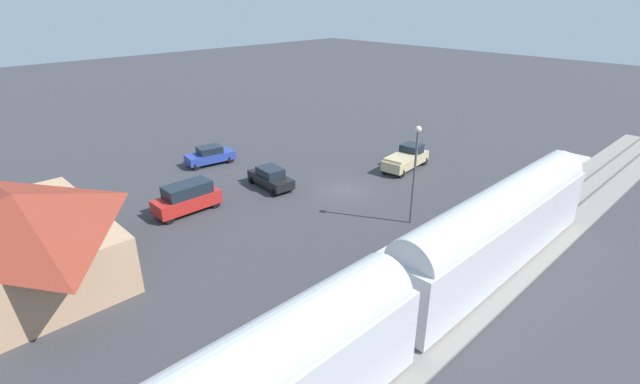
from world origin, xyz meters
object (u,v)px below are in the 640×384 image
at_px(suv_red, 187,198).
at_px(pickup_tan, 406,158).
at_px(station_building, 24,235).
at_px(sedan_blue, 210,155).
at_px(sedan_black, 271,177).
at_px(light_pole_near_platform, 415,163).
at_px(pedestrian_on_platform, 459,216).

xyz_separation_m(suv_red, pickup_tan, (-5.85, -19.22, -0.12)).
relative_size(station_building, sedan_blue, 2.69).
bearing_deg(sedan_black, light_pole_near_platform, -165.46).
xyz_separation_m(suv_red, light_pole_near_platform, (-12.64, -10.51, 3.38)).
relative_size(pedestrian_on_platform, suv_red, 0.35).
bearing_deg(suv_red, sedan_black, -94.61).
relative_size(pedestrian_on_platform, light_pole_near_platform, 0.24).
xyz_separation_m(station_building, suv_red, (1.44, -10.70, -1.53)).
height_order(suv_red, sedan_black, suv_red).
bearing_deg(sedan_black, pedestrian_on_platform, -164.78).
xyz_separation_m(pickup_tan, sedan_blue, (13.76, 12.46, -0.15)).
bearing_deg(pedestrian_on_platform, sedan_black, 15.22).
bearing_deg(sedan_black, sedan_blue, 4.21).
bearing_deg(sedan_blue, pickup_tan, -137.85).
xyz_separation_m(suv_red, sedan_blue, (7.92, -6.76, -0.27)).
bearing_deg(suv_red, light_pole_near_platform, -140.27).
height_order(pedestrian_on_platform, pickup_tan, pickup_tan).
height_order(pedestrian_on_platform, sedan_black, pedestrian_on_platform).
bearing_deg(light_pole_near_platform, sedan_black, 14.54).
bearing_deg(station_building, pickup_tan, -98.37).
bearing_deg(sedan_blue, pedestrian_on_platform, -168.64).
xyz_separation_m(suv_red, sedan_black, (-0.60, -7.38, -0.27)).
height_order(station_building, suv_red, station_building).
bearing_deg(pickup_tan, sedan_blue, 42.15).
height_order(sedan_black, light_pole_near_platform, light_pole_near_platform).
bearing_deg(pedestrian_on_platform, suv_red, 36.11).
bearing_deg(station_building, light_pole_near_platform, -117.84).
bearing_deg(sedan_black, pickup_tan, -113.93).
bearing_deg(suv_red, pickup_tan, -106.92).
height_order(pickup_tan, sedan_black, pickup_tan).
distance_m(station_building, sedan_black, 18.19).
relative_size(pickup_tan, sedan_blue, 1.18).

